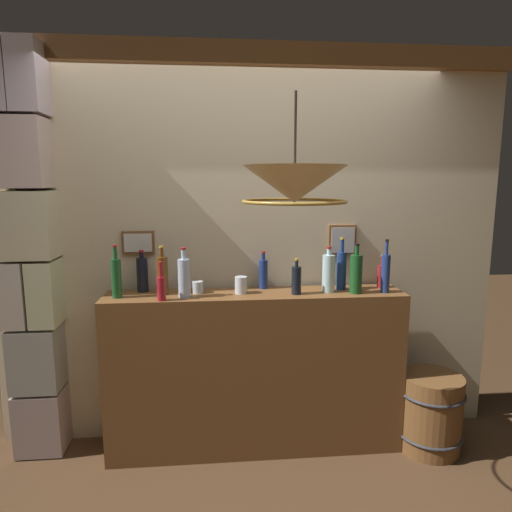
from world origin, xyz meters
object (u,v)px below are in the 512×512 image
at_px(liquor_bottle_rum, 381,276).
at_px(liquor_bottle_bourbon, 356,273).
at_px(glass_tumbler_rocks, 241,285).
at_px(wooden_barrel, 430,412).
at_px(liquor_bottle_vermouth, 161,287).
at_px(liquor_bottle_gin, 296,280).
at_px(glass_tumbler_highball, 198,287).
at_px(liquor_bottle_scotch, 341,269).
at_px(liquor_bottle_amaro, 142,274).
at_px(liquor_bottle_sherry, 328,273).
at_px(liquor_bottle_tequila, 263,273).
at_px(liquor_bottle_rye, 116,277).
at_px(pendant_lamp, 295,186).
at_px(liquor_bottle_mezcal, 386,272).
at_px(liquor_bottle_brandy, 184,277).
at_px(liquor_bottle_whiskey, 162,275).

relative_size(liquor_bottle_rum, liquor_bottle_bourbon, 0.70).
xyz_separation_m(glass_tumbler_rocks, wooden_barrel, (1.26, -0.13, -0.87)).
height_order(liquor_bottle_vermouth, liquor_bottle_gin, liquor_bottle_vermouth).
xyz_separation_m(glass_tumbler_rocks, glass_tumbler_highball, (-0.28, 0.04, -0.02)).
bearing_deg(liquor_bottle_scotch, liquor_bottle_amaro, 177.28).
relative_size(liquor_bottle_sherry, liquor_bottle_bourbon, 0.92).
xyz_separation_m(liquor_bottle_tequila, wooden_barrel, (1.10, -0.26, -0.92)).
relative_size(liquor_bottle_rye, pendant_lamp, 0.65).
height_order(liquor_bottle_rum, liquor_bottle_scotch, liquor_bottle_scotch).
height_order(liquor_bottle_scotch, pendant_lamp, pendant_lamp).
bearing_deg(liquor_bottle_rye, liquor_bottle_mezcal, -0.94).
bearing_deg(wooden_barrel, liquor_bottle_scotch, 163.10).
bearing_deg(liquor_bottle_tequila, liquor_bottle_brandy, -160.00).
xyz_separation_m(liquor_bottle_rum, wooden_barrel, (0.30, -0.21, -0.90)).
bearing_deg(liquor_bottle_sherry, glass_tumbler_highball, 176.69).
relative_size(liquor_bottle_mezcal, liquor_bottle_gin, 1.50).
height_order(liquor_bottle_rye, liquor_bottle_gin, liquor_bottle_rye).
relative_size(liquor_bottle_whiskey, liquor_bottle_mezcal, 0.89).
bearing_deg(liquor_bottle_sherry, liquor_bottle_rye, -179.09).
relative_size(liquor_bottle_vermouth, glass_tumbler_highball, 3.12).
height_order(liquor_bottle_tequila, liquor_bottle_gin, liquor_bottle_tequila).
bearing_deg(liquor_bottle_brandy, liquor_bottle_rye, 176.08).
bearing_deg(glass_tumbler_rocks, liquor_bottle_amaro, 170.47).
xyz_separation_m(liquor_bottle_bourbon, liquor_bottle_amaro, (-1.37, 0.17, -0.02)).
height_order(liquor_bottle_bourbon, pendant_lamp, pendant_lamp).
bearing_deg(liquor_bottle_rum, liquor_bottle_amaro, 178.85).
bearing_deg(glass_tumbler_rocks, liquor_bottle_gin, -8.51).
relative_size(liquor_bottle_rye, liquor_bottle_mezcal, 0.95).
bearing_deg(liquor_bottle_whiskey, glass_tumbler_rocks, -3.63).
height_order(liquor_bottle_whiskey, liquor_bottle_mezcal, liquor_bottle_mezcal).
distance_m(liquor_bottle_rum, liquor_bottle_mezcal, 0.15).
bearing_deg(liquor_bottle_bourbon, liquor_bottle_mezcal, -0.06).
relative_size(liquor_bottle_scotch, liquor_bottle_bourbon, 1.08).
height_order(liquor_bottle_bourbon, liquor_bottle_mezcal, liquor_bottle_mezcal).
relative_size(liquor_bottle_vermouth, liquor_bottle_rye, 0.72).
relative_size(liquor_bottle_sherry, glass_tumbler_rocks, 2.73).
bearing_deg(glass_tumbler_rocks, liquor_bottle_bourbon, -4.85).
bearing_deg(liquor_bottle_whiskey, liquor_bottle_brandy, -33.38).
bearing_deg(liquor_bottle_sherry, liquor_bottle_gin, -169.76).
bearing_deg(liquor_bottle_bourbon, wooden_barrel, -7.85).
relative_size(liquor_bottle_tequila, liquor_bottle_whiskey, 0.81).
xyz_separation_m(liquor_bottle_amaro, glass_tumbler_highball, (0.36, -0.07, -0.08)).
bearing_deg(glass_tumbler_rocks, liquor_bottle_whiskey, 176.37).
xyz_separation_m(liquor_bottle_gin, glass_tumbler_highball, (-0.63, 0.09, -0.05)).
bearing_deg(liquor_bottle_bourbon, liquor_bottle_tequila, 162.15).
height_order(liquor_bottle_whiskey, glass_tumbler_highball, liquor_bottle_whiskey).
relative_size(liquor_bottle_bourbon, pendant_lamp, 0.63).
height_order(liquor_bottle_scotch, liquor_bottle_gin, liquor_bottle_scotch).
xyz_separation_m(liquor_bottle_scotch, glass_tumbler_highball, (-0.94, -0.01, -0.10)).
distance_m(glass_tumbler_highball, pendant_lamp, 1.09).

